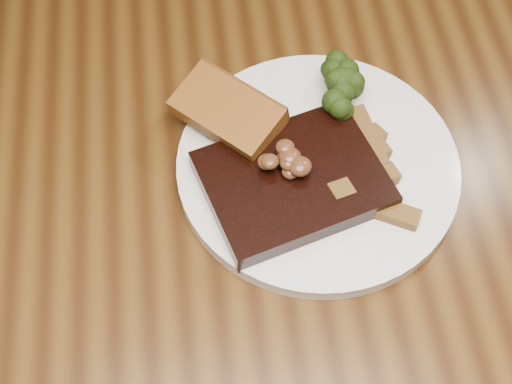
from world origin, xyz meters
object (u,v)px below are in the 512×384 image
at_px(potato_wedges, 375,169).
at_px(steak, 293,182).
at_px(plate, 317,167).
at_px(dining_table, 258,253).
at_px(garlic_bread, 228,124).

bearing_deg(potato_wedges, steak, -176.44).
bearing_deg(steak, plate, 24.25).
xyz_separation_m(dining_table, potato_wedges, (0.12, 0.02, 0.12)).
relative_size(steak, potato_wedges, 1.75).
height_order(dining_table, garlic_bread, garlic_bread).
bearing_deg(potato_wedges, plate, 159.19).
bearing_deg(potato_wedges, dining_table, -170.54).
xyz_separation_m(steak, garlic_bread, (-0.05, 0.08, -0.00)).
distance_m(plate, potato_wedges, 0.06).
bearing_deg(plate, garlic_bread, 148.60).
distance_m(plate, garlic_bread, 0.10).
xyz_separation_m(garlic_bread, potato_wedges, (0.14, -0.07, 0.00)).
bearing_deg(dining_table, garlic_bread, 102.60).
bearing_deg(garlic_bread, potato_wedges, 16.42).
height_order(plate, potato_wedges, potato_wedges).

